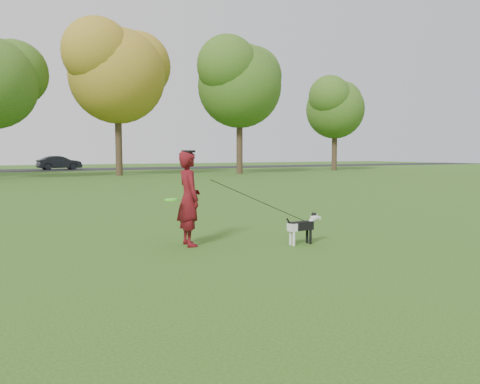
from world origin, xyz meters
TOP-DOWN VIEW (x-y plane):
  - ground at (0.00, 0.00)m, footprint 120.00×120.00m
  - road at (0.00, 40.00)m, footprint 120.00×7.00m
  - man at (-0.97, 0.50)m, footprint 0.44×0.64m
  - dog at (0.91, -0.37)m, footprint 0.77×0.15m
  - car_mid at (1.57, 40.00)m, footprint 4.12×2.00m
  - man_held_items at (0.22, 0.04)m, footprint 2.48×0.99m
  - tree_row at (-1.43, 26.07)m, footprint 51.74×8.86m

SIDE VIEW (x-z plane):
  - ground at x=0.00m, z-range 0.00..0.00m
  - road at x=0.00m, z-range 0.00..0.02m
  - dog at x=0.91m, z-range 0.06..0.65m
  - car_mid at x=1.57m, z-range 0.02..1.32m
  - man_held_items at x=0.22m, z-range 0.13..1.45m
  - man at x=-0.97m, z-range 0.00..1.70m
  - tree_row at x=-1.43m, z-range 1.40..13.41m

